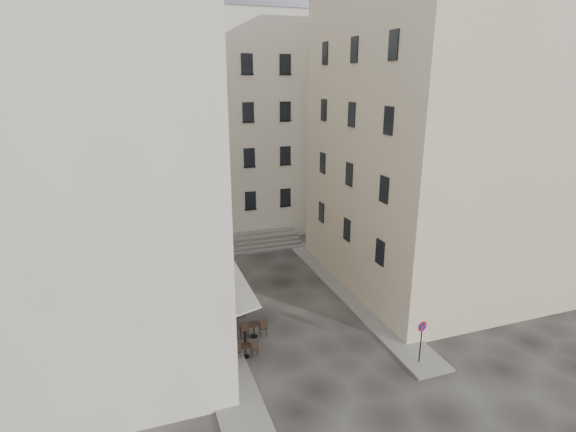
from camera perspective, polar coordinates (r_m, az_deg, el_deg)
name	(u,v)px	position (r m, az deg, el deg)	size (l,w,h in m)	color
ground	(299,327)	(25.23, 1.40, -13.96)	(90.00, 90.00, 0.00)	black
sidewalk_left	(205,306)	(27.63, -10.56, -11.16)	(2.00, 22.00, 0.12)	slate
sidewalk_right	(349,291)	(29.22, 7.70, -9.36)	(2.00, 18.00, 0.12)	slate
building_left	(66,139)	(23.52, -26.32, 8.76)	(12.20, 16.20, 20.60)	beige
building_right	(437,140)	(30.08, 18.38, 9.19)	(12.20, 14.20, 18.60)	#C5B093
building_back	(211,123)	(39.92, -9.70, 11.58)	(18.20, 10.20, 18.60)	beige
cafe_storefront	(215,301)	(24.18, -9.21, -10.56)	(1.74, 7.30, 3.50)	#451009
stone_steps	(244,243)	(35.94, -5.66, -3.50)	(9.00, 3.15, 0.80)	#5A5755
bollard_near	(245,340)	(23.33, -5.47, -15.35)	(0.12, 0.12, 0.98)	black
bollard_mid	(230,307)	(26.28, -7.34, -11.41)	(0.12, 0.12, 0.98)	black
bollard_far	(219,282)	(29.36, -8.80, -8.27)	(0.12, 0.12, 0.98)	black
no_parking_sign	(422,334)	(22.49, 16.62, -14.18)	(0.52, 0.12, 2.27)	black
bistro_table_a	(246,349)	(22.78, -5.40, -16.50)	(1.22, 0.57, 0.86)	black
bistro_table_b	(254,328)	(24.22, -4.39, -14.05)	(1.40, 0.66, 0.98)	black
bistro_table_c	(232,309)	(26.09, -7.07, -11.70)	(1.38, 0.65, 0.97)	black
bistro_table_d	(234,303)	(26.92, -6.86, -10.86)	(1.24, 0.58, 0.87)	black
bistro_table_e	(231,294)	(27.90, -7.28, -9.85)	(1.20, 0.56, 0.84)	black
pedestrian	(238,290)	(27.24, -6.33, -9.32)	(0.68, 0.45, 1.88)	black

